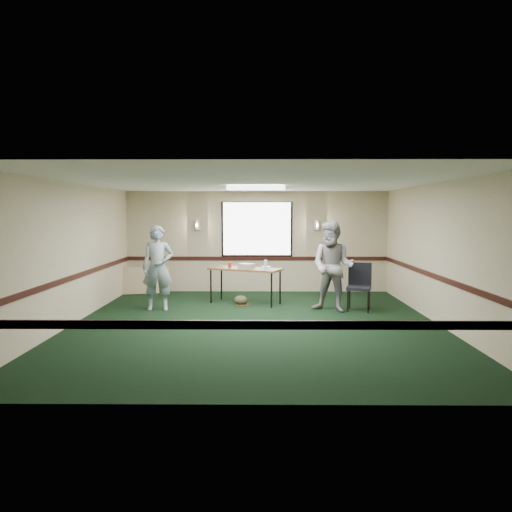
{
  "coord_description": "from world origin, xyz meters",
  "views": [
    {
      "loc": [
        0.1,
        -9.38,
        2.13
      ],
      "look_at": [
        0.0,
        1.3,
        1.2
      ],
      "focal_mm": 35.0,
      "sensor_mm": 36.0,
      "label": 1
    }
  ],
  "objects_px": {
    "person_left": "(158,268)",
    "person_right": "(333,267)",
    "projector": "(246,266)",
    "conference_chair": "(359,283)",
    "folding_table": "(245,271)"
  },
  "relations": [
    {
      "from": "projector",
      "to": "person_left",
      "type": "bearing_deg",
      "value": -130.28
    },
    {
      "from": "person_left",
      "to": "folding_table",
      "type": "bearing_deg",
      "value": 16.19
    },
    {
      "from": "projector",
      "to": "person_right",
      "type": "height_order",
      "value": "person_right"
    },
    {
      "from": "person_left",
      "to": "person_right",
      "type": "distance_m",
      "value": 3.81
    },
    {
      "from": "person_left",
      "to": "person_right",
      "type": "bearing_deg",
      "value": -8.01
    },
    {
      "from": "folding_table",
      "to": "person_right",
      "type": "relative_size",
      "value": 0.93
    },
    {
      "from": "folding_table",
      "to": "conference_chair",
      "type": "bearing_deg",
      "value": 6.24
    },
    {
      "from": "projector",
      "to": "conference_chair",
      "type": "distance_m",
      "value": 2.61
    },
    {
      "from": "person_left",
      "to": "projector",
      "type": "bearing_deg",
      "value": 15.24
    },
    {
      "from": "conference_chair",
      "to": "folding_table",
      "type": "bearing_deg",
      "value": 178.54
    },
    {
      "from": "person_left",
      "to": "person_right",
      "type": "xyz_separation_m",
      "value": [
        3.8,
        -0.14,
        0.05
      ]
    },
    {
      "from": "folding_table",
      "to": "person_right",
      "type": "distance_m",
      "value": 2.13
    },
    {
      "from": "projector",
      "to": "person_left",
      "type": "height_order",
      "value": "person_left"
    },
    {
      "from": "person_right",
      "to": "conference_chair",
      "type": "bearing_deg",
      "value": 38.62
    },
    {
      "from": "folding_table",
      "to": "projector",
      "type": "xyz_separation_m",
      "value": [
        0.03,
        -0.02,
        0.12
      ]
    }
  ]
}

